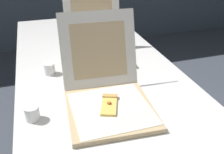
{
  "coord_description": "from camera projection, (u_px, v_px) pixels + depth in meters",
  "views": [
    {
      "loc": [
        -0.3,
        -0.58,
        1.4
      ],
      "look_at": [
        0.02,
        0.45,
        0.79
      ],
      "focal_mm": 40.65,
      "sensor_mm": 36.0,
      "label": 1
    }
  ],
  "objects": [
    {
      "name": "pizza_box_front",
      "position": [
        108.0,
        95.0,
        1.12
      ],
      "size": [
        0.4,
        0.51,
        0.37
      ],
      "rotation": [
        0.0,
        0.0,
        -0.07
      ],
      "color": "tan",
      "rests_on": "table"
    },
    {
      "name": "table",
      "position": [
        100.0,
        80.0,
        1.43
      ],
      "size": [
        0.89,
        2.26,
        0.73
      ],
      "color": "silver",
      "rests_on": "ground"
    },
    {
      "name": "pizza_box_middle",
      "position": [
        98.0,
        48.0,
        1.58
      ],
      "size": [
        0.38,
        0.43,
        0.38
      ],
      "rotation": [
        0.0,
        0.0,
        -0.05
      ],
      "color": "tan",
      "rests_on": "table"
    },
    {
      "name": "cup_white_mid",
      "position": [
        49.0,
        69.0,
        1.39
      ],
      "size": [
        0.06,
        0.06,
        0.06
      ],
      "primitive_type": "cylinder",
      "color": "white",
      "rests_on": "table"
    },
    {
      "name": "cup_white_near_left",
      "position": [
        32.0,
        113.0,
        1.04
      ],
      "size": [
        0.06,
        0.06,
        0.06
      ],
      "primitive_type": "cylinder",
      "color": "white",
      "rests_on": "table"
    }
  ]
}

